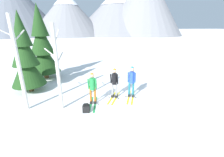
% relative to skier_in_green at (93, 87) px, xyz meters
% --- Properties ---
extents(ground_plane, '(400.00, 400.00, 0.00)m').
position_rel_skier_in_green_xyz_m(ground_plane, '(1.06, 0.30, -0.93)').
color(ground_plane, white).
extents(skier_in_green, '(0.61, 1.67, 1.66)m').
position_rel_skier_in_green_xyz_m(skier_in_green, '(0.00, 0.00, 0.00)').
color(skier_in_green, green).
rests_on(skier_in_green, ground).
extents(skier_in_black, '(1.03, 1.60, 1.68)m').
position_rel_skier_in_green_xyz_m(skier_in_black, '(1.23, 0.48, 0.01)').
color(skier_in_black, yellow).
rests_on(skier_in_black, ground).
extents(skier_in_blue, '(0.96, 1.73, 1.76)m').
position_rel_skier_in_green_xyz_m(skier_in_blue, '(2.16, 0.38, 0.07)').
color(skier_in_blue, yellow).
rests_on(skier_in_blue, ground).
extents(pine_tree_near, '(1.91, 1.91, 4.61)m').
position_rel_skier_in_green_xyz_m(pine_tree_near, '(-3.60, 2.34, 1.18)').
color(pine_tree_near, '#51381E').
rests_on(pine_tree_near, ground).
extents(pine_tree_mid, '(2.18, 2.18, 5.26)m').
position_rel_skier_in_green_xyz_m(pine_tree_mid, '(-3.18, 4.77, 1.48)').
color(pine_tree_mid, '#51381E').
rests_on(pine_tree_mid, ground).
extents(birch_tree_tall, '(0.79, 0.66, 3.92)m').
position_rel_skier_in_green_xyz_m(birch_tree_tall, '(-1.52, -0.18, 1.09)').
color(birch_tree_tall, silver).
rests_on(birch_tree_tall, ground).
extents(birch_tree_slender, '(0.92, 0.79, 4.27)m').
position_rel_skier_in_green_xyz_m(birch_tree_slender, '(-3.15, 0.08, 1.27)').
color(birch_tree_slender, silver).
rests_on(birch_tree_slender, ground).
extents(backpack_on_snow_front, '(0.35, 0.29, 0.38)m').
position_rel_skier_in_green_xyz_m(backpack_on_snow_front, '(-0.38, -0.77, -0.74)').
color(backpack_on_snow_front, black).
rests_on(backpack_on_snow_front, ground).
extents(mountain_ridge_distant, '(89.96, 44.92, 26.84)m').
position_rel_skier_in_green_xyz_m(mountain_ridge_distant, '(2.69, 63.70, 10.38)').
color(mountain_ridge_distant, slate).
rests_on(mountain_ridge_distant, ground).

